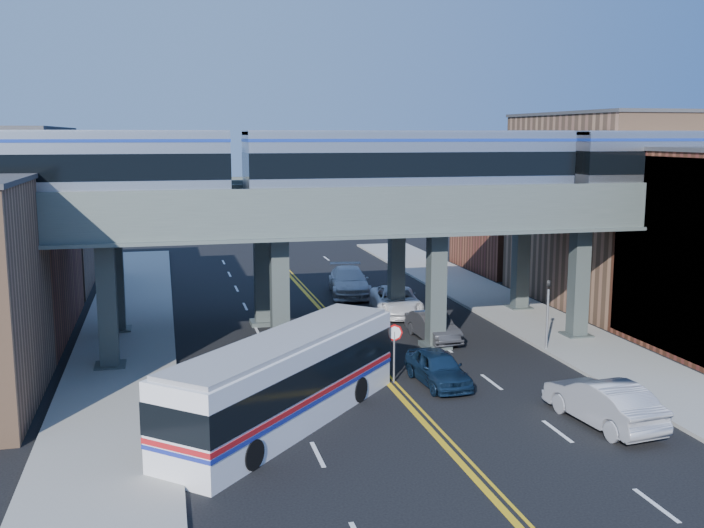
# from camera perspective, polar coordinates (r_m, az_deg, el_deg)

# --- Properties ---
(ground) EXTENTS (120.00, 120.00, 0.00)m
(ground) POSITION_cam_1_polar(r_m,az_deg,el_deg) (32.24, 4.09, -10.21)
(ground) COLOR black
(ground) RESTS_ON ground
(sidewalk_west) EXTENTS (5.00, 70.00, 0.16)m
(sidewalk_west) POSITION_cam_1_polar(r_m,az_deg,el_deg) (40.43, -16.28, -6.37)
(sidewalk_west) COLOR gray
(sidewalk_west) RESTS_ON ground
(sidewalk_east) EXTENTS (5.00, 70.00, 0.16)m
(sidewalk_east) POSITION_cam_1_polar(r_m,az_deg,el_deg) (45.41, 14.19, -4.56)
(sidewalk_east) COLOR gray
(sidewalk_east) RESTS_ON ground
(building_west_c) EXTENTS (8.00, 10.00, 8.00)m
(building_west_c) POSITION_cam_1_polar(r_m,az_deg,el_deg) (59.04, -22.43, 2.06)
(building_west_c) COLOR #8D6649
(building_west_c) RESTS_ON ground
(building_east_b) EXTENTS (8.00, 14.00, 12.00)m
(building_east_b) POSITION_cam_1_polar(r_m,az_deg,el_deg) (53.04, 18.16, 3.73)
(building_east_b) COLOR #8D6649
(building_east_b) RESTS_ON ground
(building_east_c) EXTENTS (8.00, 10.00, 9.00)m
(building_east_c) POSITION_cam_1_polar(r_m,az_deg,el_deg) (64.55, 12.05, 3.58)
(building_east_c) COLOR brown
(building_east_c) RESTS_ON ground
(mural_panel) EXTENTS (0.10, 9.50, 9.50)m
(mural_panel) POSITION_cam_1_polar(r_m,az_deg,el_deg) (41.09, 22.11, 0.23)
(mural_panel) COLOR teal
(mural_panel) RESTS_ON ground
(elevated_viaduct_near) EXTENTS (52.00, 3.60, 7.40)m
(elevated_viaduct_near) POSITION_cam_1_polar(r_m,az_deg,el_deg) (38.32, 0.58, 2.90)
(elevated_viaduct_near) COLOR #424C49
(elevated_viaduct_near) RESTS_ON ground
(elevated_viaduct_far) EXTENTS (52.00, 3.60, 7.40)m
(elevated_viaduct_far) POSITION_cam_1_polar(r_m,az_deg,el_deg) (45.10, -1.59, 3.88)
(elevated_viaduct_far) COLOR #424C49
(elevated_viaduct_far) RESTS_ON ground
(transit_train) EXTENTS (49.96, 3.13, 3.66)m
(transit_train) POSITION_cam_1_polar(r_m,az_deg,el_deg) (38.80, 4.27, 7.26)
(transit_train) COLOR black
(transit_train) RESTS_ON elevated_viaduct_near
(stop_sign) EXTENTS (0.76, 0.09, 2.63)m
(stop_sign) POSITION_cam_1_polar(r_m,az_deg,el_deg) (34.53, 3.09, -5.80)
(stop_sign) COLOR slate
(stop_sign) RESTS_ON ground
(traffic_signal) EXTENTS (0.15, 0.18, 4.10)m
(traffic_signal) POSITION_cam_1_polar(r_m,az_deg,el_deg) (40.42, 14.05, -3.04)
(traffic_signal) COLOR slate
(traffic_signal) RESTS_ON ground
(transit_bus) EXTENTS (10.39, 11.16, 3.22)m
(transit_bus) POSITION_cam_1_polar(r_m,az_deg,el_deg) (29.79, -4.85, -8.53)
(transit_bus) COLOR white
(transit_bus) RESTS_ON ground
(car_lane_a) EXTENTS (2.04, 4.53, 1.51)m
(car_lane_a) POSITION_cam_1_polar(r_m,az_deg,el_deg) (34.69, 6.27, -7.50)
(car_lane_a) COLOR #0F223A
(car_lane_a) RESTS_ON ground
(car_lane_b) EXTENTS (1.85, 4.59, 1.48)m
(car_lane_b) POSITION_cam_1_polar(r_m,az_deg,el_deg) (41.92, 5.92, -4.55)
(car_lane_b) COLOR #2F2F31
(car_lane_b) RESTS_ON ground
(car_lane_c) EXTENTS (3.49, 6.18, 1.63)m
(car_lane_c) POSITION_cam_1_polar(r_m,az_deg,el_deg) (47.78, 3.23, -2.69)
(car_lane_c) COLOR white
(car_lane_c) RESTS_ON ground
(car_lane_d) EXTENTS (3.41, 6.61, 1.83)m
(car_lane_d) POSITION_cam_1_polar(r_m,az_deg,el_deg) (53.37, -0.22, -1.28)
(car_lane_d) COLOR silver
(car_lane_d) RESTS_ON ground
(car_parked_curb) EXTENTS (2.49, 5.50, 1.75)m
(car_parked_curb) POSITION_cam_1_polar(r_m,az_deg,el_deg) (31.36, 17.79, -9.53)
(car_parked_curb) COLOR #A5A5A9
(car_parked_curb) RESTS_ON ground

